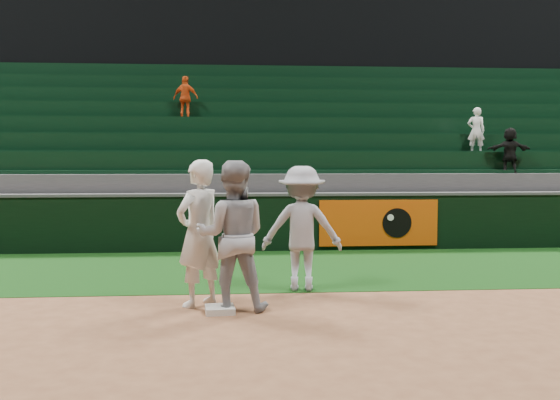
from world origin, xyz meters
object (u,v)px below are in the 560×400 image
object	(u,v)px
base_coach	(302,228)
first_base	(220,309)
baserunner	(232,236)
first_baseman	(199,233)

from	to	relation	value
base_coach	first_base	bearing A→B (deg)	53.38
first_base	base_coach	bearing A→B (deg)	46.37
baserunner	base_coach	bearing A→B (deg)	-131.03
first_baseman	base_coach	distance (m)	1.74
baserunner	first_baseman	bearing A→B (deg)	-28.56
first_baseman	baserunner	distance (m)	0.53
baserunner	first_base	bearing A→B (deg)	42.27
first_base	baserunner	world-z (taller)	baserunner
first_base	baserunner	size ratio (longest dim) A/B	0.19
first_base	first_baseman	xyz separation A→B (m)	(-0.29, 0.41, 0.96)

